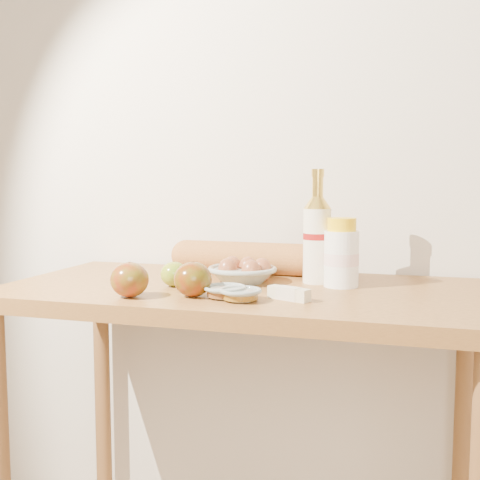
# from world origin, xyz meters

# --- Properties ---
(back_wall) EXTENTS (3.50, 0.02, 2.60)m
(back_wall) POSITION_xyz_m (0.00, 1.51, 1.30)
(back_wall) COLOR beige
(back_wall) RESTS_ON ground
(table) EXTENTS (1.20, 0.60, 0.90)m
(table) POSITION_xyz_m (0.00, 1.18, 0.78)
(table) COLOR #A56F35
(table) RESTS_ON ground
(bourbon_bottle) EXTENTS (0.08, 0.08, 0.29)m
(bourbon_bottle) POSITION_xyz_m (0.17, 1.28, 1.02)
(bourbon_bottle) COLOR #F0E6CB
(bourbon_bottle) RESTS_ON table
(cream_bottle) EXTENTS (0.09, 0.09, 0.17)m
(cream_bottle) POSITION_xyz_m (0.24, 1.25, 0.98)
(cream_bottle) COLOR white
(cream_bottle) RESTS_ON table
(egg_bowl) EXTENTS (0.21, 0.21, 0.06)m
(egg_bowl) POSITION_xyz_m (-0.02, 1.24, 0.93)
(egg_bowl) COLOR #94A19B
(egg_bowl) RESTS_ON table
(baguette) EXTENTS (0.54, 0.10, 0.09)m
(baguette) POSITION_xyz_m (-0.01, 1.38, 0.95)
(baguette) COLOR #C37C3B
(baguette) RESTS_ON table
(apple_yellowgreen) EXTENTS (0.08, 0.08, 0.06)m
(apple_yellowgreen) POSITION_xyz_m (-0.17, 1.13, 0.93)
(apple_yellowgreen) COLOR #A19120
(apple_yellowgreen) RESTS_ON table
(apple_redgreen_front) EXTENTS (0.09, 0.09, 0.08)m
(apple_redgreen_front) POSITION_xyz_m (-0.21, 0.97, 0.94)
(apple_redgreen_front) COLOR maroon
(apple_redgreen_front) RESTS_ON table
(apple_redgreen_right) EXTENTS (0.11, 0.11, 0.08)m
(apple_redgreen_right) POSITION_xyz_m (-0.07, 1.02, 0.94)
(apple_redgreen_right) COLOR maroon
(apple_redgreen_right) RESTS_ON table
(sugar_bowl) EXTENTS (0.13, 0.13, 0.03)m
(sugar_bowl) POSITION_xyz_m (0.00, 1.02, 0.92)
(sugar_bowl) COLOR gray
(sugar_bowl) RESTS_ON table
(syrup_bowl) EXTENTS (0.10, 0.10, 0.03)m
(syrup_bowl) POSITION_xyz_m (0.04, 1.00, 0.91)
(syrup_bowl) COLOR gray
(syrup_bowl) RESTS_ON table
(butter_stick) EXTENTS (0.10, 0.07, 0.03)m
(butter_stick) POSITION_xyz_m (0.14, 1.05, 0.91)
(butter_stick) COLOR beige
(butter_stick) RESTS_ON table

